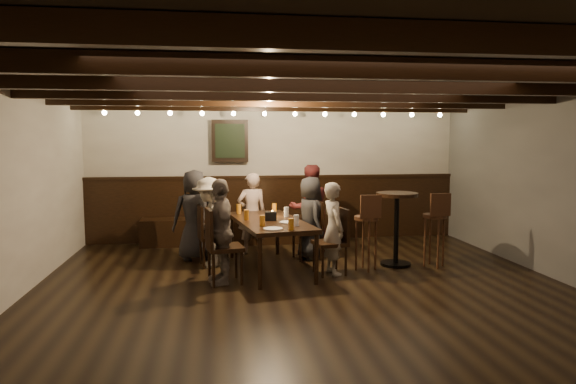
{
  "coord_description": "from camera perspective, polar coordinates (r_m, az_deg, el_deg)",
  "views": [
    {
      "loc": [
        -1.05,
        -5.49,
        1.8
      ],
      "look_at": [
        -0.09,
        1.3,
        1.07
      ],
      "focal_mm": 32.0,
      "sensor_mm": 36.0,
      "label": 1
    }
  ],
  "objects": [
    {
      "name": "pint_f",
      "position": [
        6.51,
        0.93,
        -3.18
      ],
      "size": [
        0.07,
        0.07,
        0.14
      ],
      "primitive_type": "cylinder",
      "color": "silver",
      "rests_on": "dining_table"
    },
    {
      "name": "pint_e",
      "position": [
        6.48,
        -2.88,
        -3.21
      ],
      "size": [
        0.07,
        0.07,
        0.14
      ],
      "primitive_type": "cylinder",
      "color": "#BF7219",
      "rests_on": "dining_table"
    },
    {
      "name": "pint_g",
      "position": [
        6.23,
        0.34,
        -3.59
      ],
      "size": [
        0.07,
        0.07,
        0.14
      ],
      "primitive_type": "cylinder",
      "color": "#BF7219",
      "rests_on": "dining_table"
    },
    {
      "name": "candle",
      "position": [
        7.29,
        -1.76,
        -2.54
      ],
      "size": [
        0.05,
        0.05,
        0.05
      ],
      "primitive_type": "cylinder",
      "color": "beige",
      "rests_on": "dining_table"
    },
    {
      "name": "pint_b",
      "position": [
        7.66,
        -1.53,
        -1.79
      ],
      "size": [
        0.07,
        0.07,
        0.14
      ],
      "primitive_type": "cylinder",
      "color": "#BF7219",
      "rests_on": "dining_table"
    },
    {
      "name": "pint_a",
      "position": [
        7.58,
        -5.49,
        -1.9
      ],
      "size": [
        0.07,
        0.07,
        0.14
      ],
      "primitive_type": "cylinder",
      "color": "#BF7219",
      "rests_on": "dining_table"
    },
    {
      "name": "pint_c",
      "position": [
        6.99,
        -4.64,
        -2.55
      ],
      "size": [
        0.07,
        0.07,
        0.14
      ],
      "primitive_type": "cylinder",
      "color": "#BF7219",
      "rests_on": "dining_table"
    },
    {
      "name": "room",
      "position": [
        7.78,
        -2.39,
        0.66
      ],
      "size": [
        7.0,
        7.0,
        7.0
      ],
      "color": "black",
      "rests_on": "ground"
    },
    {
      "name": "plate_far",
      "position": [
        6.75,
        0.1,
        -3.39
      ],
      "size": [
        0.24,
        0.24,
        0.01
      ],
      "primitive_type": "cylinder",
      "color": "white",
      "rests_on": "dining_table"
    },
    {
      "name": "high_top_table",
      "position": [
        7.38,
        11.97,
        -2.82
      ],
      "size": [
        0.58,
        0.58,
        1.04
      ],
      "color": "black",
      "rests_on": "floor"
    },
    {
      "name": "person_bench_left",
      "position": [
        7.69,
        -10.32,
        -2.52
      ],
      "size": [
        0.72,
        0.53,
        1.34
      ],
      "primitive_type": "imported",
      "rotation": [
        0.0,
        0.0,
        3.3
      ],
      "color": "#262528",
      "rests_on": "floor"
    },
    {
      "name": "person_left_near",
      "position": [
        7.27,
        -8.71,
        -3.3
      ],
      "size": [
        0.59,
        0.88,
        1.26
      ],
      "primitive_type": "imported",
      "rotation": [
        0.0,
        0.0,
        -1.41
      ],
      "color": "#BDB5A0",
      "rests_on": "floor"
    },
    {
      "name": "bar_stool_left",
      "position": [
        7.08,
        8.67,
        -5.51
      ],
      "size": [
        0.33,
        0.35,
        1.05
      ],
      "rotation": [
        0.0,
        0.0,
        0.09
      ],
      "color": "#392112",
      "rests_on": "floor"
    },
    {
      "name": "bar_stool_right",
      "position": [
        7.48,
        15.95,
        -5.07
      ],
      "size": [
        0.33,
        0.34,
        1.05
      ],
      "rotation": [
        0.0,
        0.0,
        0.04
      ],
      "color": "#392112",
      "rests_on": "floor"
    },
    {
      "name": "pint_d",
      "position": [
        7.24,
        -0.18,
        -2.24
      ],
      "size": [
        0.07,
        0.07,
        0.14
      ],
      "primitive_type": "cylinder",
      "color": "silver",
      "rests_on": "dining_table"
    },
    {
      "name": "person_right_far",
      "position": [
        6.81,
        5.07,
        -4.04
      ],
      "size": [
        0.36,
        0.49,
        1.22
      ],
      "primitive_type": "imported",
      "rotation": [
        0.0,
        0.0,
        1.73
      ],
      "color": "gray",
      "rests_on": "floor"
    },
    {
      "name": "person_right_near",
      "position": [
        7.64,
        2.5,
        -2.9
      ],
      "size": [
        0.48,
        0.66,
        1.23
      ],
      "primitive_type": "imported",
      "rotation": [
        0.0,
        0.0,
        1.73
      ],
      "color": "#232426",
      "rests_on": "floor"
    },
    {
      "name": "plate_near",
      "position": [
        6.27,
        -1.68,
        -4.1
      ],
      "size": [
        0.24,
        0.24,
        0.01
      ],
      "primitive_type": "cylinder",
      "color": "white",
      "rests_on": "dining_table"
    },
    {
      "name": "person_left_far",
      "position": [
        6.39,
        -7.49,
        -4.35
      ],
      "size": [
        0.44,
        0.81,
        1.31
      ],
      "primitive_type": "imported",
      "rotation": [
        0.0,
        0.0,
        -1.41
      ],
      "color": "slate",
      "rests_on": "floor"
    },
    {
      "name": "chair_right_far",
      "position": [
        6.87,
        4.8,
        -6.88
      ],
      "size": [
        0.46,
        0.46,
        0.87
      ],
      "rotation": [
        0.0,
        0.0,
        1.73
      ],
      "color": "black",
      "rests_on": "floor"
    },
    {
      "name": "person_bench_right",
      "position": [
        8.1,
        2.42,
        -1.84
      ],
      "size": [
        0.75,
        0.63,
        1.38
      ],
      "primitive_type": "imported",
      "rotation": [
        0.0,
        0.0,
        3.3
      ],
      "color": "maroon",
      "rests_on": "floor"
    },
    {
      "name": "dining_table",
      "position": [
        6.99,
        -2.05,
        -3.59
      ],
      "size": [
        1.11,
        1.94,
        0.69
      ],
      "rotation": [
        0.0,
        0.0,
        0.16
      ],
      "color": "black",
      "rests_on": "floor"
    },
    {
      "name": "chair_left_far",
      "position": [
        6.47,
        -7.18,
        -7.54
      ],
      "size": [
        0.49,
        0.49,
        0.93
      ],
      "rotation": [
        0.0,
        0.0,
        -1.41
      ],
      "color": "black",
      "rests_on": "floor"
    },
    {
      "name": "chair_left_near",
      "position": [
        7.34,
        -8.41,
        -6.1
      ],
      "size": [
        0.45,
        0.45,
        0.87
      ],
      "rotation": [
        0.0,
        0.0,
        -1.41
      ],
      "color": "black",
      "rests_on": "floor"
    },
    {
      "name": "chair_right_near",
      "position": [
        7.69,
        2.26,
        -5.49
      ],
      "size": [
        0.45,
        0.45,
        0.86
      ],
      "rotation": [
        0.0,
        0.0,
        1.73
      ],
      "color": "black",
      "rests_on": "floor"
    },
    {
      "name": "person_bench_centre",
      "position": [
        8.0,
        -4.03,
        -2.37
      ],
      "size": [
        0.51,
        0.37,
        1.27
      ],
      "primitive_type": "imported",
      "rotation": [
        0.0,
        0.0,
        3.3
      ],
      "color": "gray",
      "rests_on": "floor"
    },
    {
      "name": "condiment_caddy",
      "position": [
        6.92,
        -1.94,
        -2.71
      ],
      "size": [
        0.15,
        0.1,
        0.12
      ],
      "primitive_type": "cube",
      "color": "black",
      "rests_on": "dining_table"
    }
  ]
}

